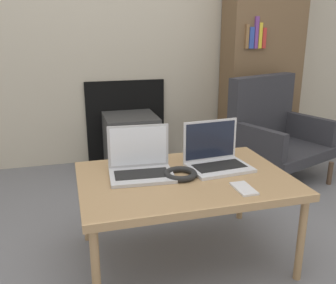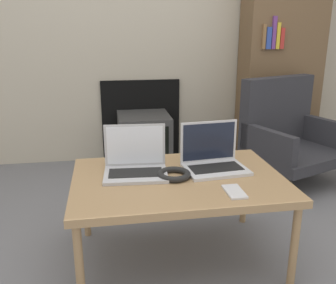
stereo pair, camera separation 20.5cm
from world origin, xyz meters
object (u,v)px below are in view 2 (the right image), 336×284
Objects in this scene: laptop_right at (213,159)px; headphones at (174,174)px; tv at (144,141)px; laptop_left at (135,163)px; armchair at (287,132)px; phone at (234,192)px.

laptop_right is 0.24m from headphones.
tv is at bearing 94.55° from laptop_right.
armchair is (1.23, 0.84, -0.13)m from laptop_left.
laptop_left is at bearing 143.18° from phone.
headphones is 1.40m from armchair.
armchair reaches higher than tv.
armchair is (1.05, -0.43, 0.15)m from tv.
headphones is 1.11× the size of phone.
tv is at bearing 90.20° from headphones.
tv is at bearing 98.48° from phone.
tv is (0.17, 1.26, -0.27)m from laptop_left.
phone reaches higher than tv.
armchair is at bearing 38.33° from laptop_left.
armchair is at bearing 39.67° from laptop_right.
laptop_right reaches higher than headphones.
headphones is 0.20× the size of armchair.
tv is (-0.22, 1.26, -0.27)m from laptop_right.
armchair reaches higher than laptop_right.
tv is at bearing 137.20° from armchair.
armchair is (0.82, 1.14, -0.08)m from phone.
laptop_left is at bearing -97.72° from tv.
armchair is at bearing -22.06° from tv.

